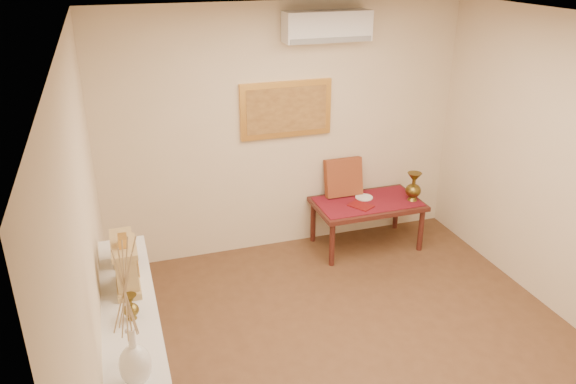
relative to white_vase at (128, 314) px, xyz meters
name	(u,v)px	position (x,y,z in m)	size (l,w,h in m)	color
floor	(369,366)	(1.82, 0.75, -1.44)	(4.50, 4.50, 0.00)	brown
ceiling	(394,29)	(1.82, 0.75, 1.26)	(4.50, 4.50, 0.00)	silver
wall_back	(285,131)	(1.82, 3.00, -0.09)	(4.00, 0.02, 2.70)	beige
wall_left	(93,264)	(-0.18, 0.75, -0.09)	(0.02, 4.50, 2.70)	beige
white_vase	(128,314)	(0.00, 0.00, 0.00)	(0.18, 0.18, 0.92)	white
candlestick	(132,346)	(-0.01, 0.20, -0.36)	(0.10, 0.10, 0.21)	silver
brass_urn_small	(130,304)	(0.01, 0.62, -0.35)	(0.10, 0.10, 0.23)	brown
table_cloth	(368,202)	(2.67, 2.63, -0.89)	(1.14, 0.59, 0.01)	maroon
brass_urn_tall	(414,183)	(3.16, 2.51, -0.68)	(0.18, 0.18, 0.40)	brown
plate	(364,197)	(2.67, 2.73, -0.88)	(0.20, 0.20, 0.01)	white
menu	(361,206)	(2.54, 2.53, -0.88)	(0.18, 0.25, 0.01)	maroon
cushion	(343,177)	(2.48, 2.89, -0.67)	(0.43, 0.10, 0.43)	maroon
display_ledge	(136,366)	(-0.01, 0.75, -0.95)	(0.37, 2.02, 0.98)	silver
mantel_clock	(126,266)	(0.02, 0.99, -0.29)	(0.17, 0.36, 0.41)	tan
wooden_chest	(123,248)	(0.00, 1.36, -0.34)	(0.16, 0.21, 0.24)	tan
low_table	(367,207)	(2.67, 2.63, -0.96)	(1.20, 0.70, 0.55)	#4A1D16
painting	(286,109)	(1.82, 2.97, 0.16)	(1.00, 0.06, 0.60)	gold
ac_unit	(327,26)	(2.22, 2.87, 1.01)	(0.90, 0.25, 0.30)	white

